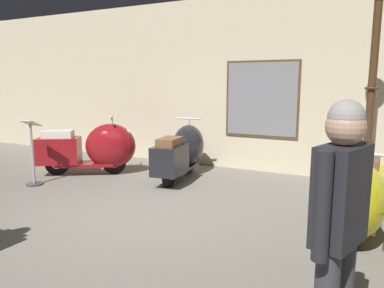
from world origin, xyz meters
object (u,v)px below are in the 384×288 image
at_px(scooter_0, 95,148).
at_px(scooter_1, 183,151).
at_px(visitor_1, 339,221).
at_px(info_stanchion, 33,158).
at_px(lamppost, 373,71).
at_px(scooter_2, 360,197).

bearing_deg(scooter_0, scooter_1, -11.03).
bearing_deg(visitor_1, scooter_1, -33.53).
bearing_deg(info_stanchion, scooter_1, 39.46).
distance_m(lamppost, info_stanchion, 5.54).
distance_m(scooter_0, info_stanchion, 1.15).
bearing_deg(info_stanchion, lamppost, 17.31).
distance_m(scooter_1, scooter_2, 3.43).
relative_size(scooter_2, visitor_1, 1.04).
xyz_separation_m(visitor_1, info_stanchion, (-5.06, 2.06, -0.49)).
relative_size(scooter_0, scooter_2, 1.06).
relative_size(scooter_0, info_stanchion, 1.61).
xyz_separation_m(scooter_1, info_stanchion, (-2.03, -1.67, -0.02)).
relative_size(scooter_1, scooter_2, 1.06).
bearing_deg(visitor_1, scooter_2, -73.89).
height_order(scooter_2, info_stanchion, info_stanchion).
height_order(scooter_1, lamppost, lamppost).
xyz_separation_m(scooter_1, lamppost, (3.08, -0.08, 1.41)).
height_order(scooter_1, info_stanchion, info_stanchion).
bearing_deg(scooter_0, info_stanchion, -144.25).
distance_m(scooter_0, lamppost, 4.90).
xyz_separation_m(scooter_1, visitor_1, (3.03, -3.73, 0.47)).
distance_m(visitor_1, info_stanchion, 5.49).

